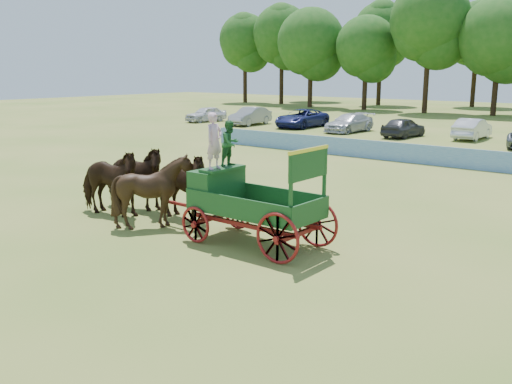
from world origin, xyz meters
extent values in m
plane|color=olive|center=(0.00, 0.00, 0.00)|extent=(160.00, 160.00, 0.00)
imported|color=#321C0D|center=(-3.50, 0.60, 1.19)|extent=(3.02, 1.85, 2.38)
imported|color=#321C0D|center=(-3.50, 1.70, 1.19)|extent=(3.03, 1.89, 2.38)
imported|color=#321C0D|center=(-1.10, 0.60, 1.19)|extent=(2.43, 2.23, 2.38)
imported|color=#321C0D|center=(-1.10, 1.70, 1.19)|extent=(2.86, 1.37, 2.38)
cube|color=maroon|center=(1.10, 1.15, 0.60)|extent=(0.12, 2.00, 0.12)
cube|color=maroon|center=(4.10, 1.15, 0.60)|extent=(0.12, 2.00, 0.12)
cube|color=maroon|center=(2.60, 0.60, 0.72)|extent=(3.80, 0.10, 0.12)
cube|color=maroon|center=(2.60, 1.70, 0.72)|extent=(3.80, 0.10, 0.12)
cube|color=maroon|center=(0.20, 1.15, 0.75)|extent=(2.80, 0.09, 0.09)
cube|color=#1A4E1B|center=(2.60, 1.15, 1.00)|extent=(3.80, 1.80, 0.10)
cube|color=#1A4E1B|center=(2.60, 0.27, 1.30)|extent=(3.80, 0.06, 0.55)
cube|color=#1A4E1B|center=(2.60, 2.03, 1.30)|extent=(3.80, 0.06, 0.55)
cube|color=#1A4E1B|center=(4.48, 1.15, 1.30)|extent=(0.06, 1.80, 0.55)
cube|color=#1A4E1B|center=(1.10, 1.15, 1.55)|extent=(0.85, 1.70, 1.05)
cube|color=#1A4E1B|center=(1.35, 1.15, 2.12)|extent=(0.55, 1.50, 0.08)
cube|color=#1A4E1B|center=(0.72, 1.15, 1.35)|extent=(0.10, 1.60, 0.65)
cube|color=#1A4E1B|center=(0.90, 1.15, 1.05)|extent=(0.55, 1.60, 0.06)
cube|color=#1A4E1B|center=(4.40, 0.35, 1.95)|extent=(0.08, 0.08, 1.80)
cube|color=#1A4E1B|center=(4.40, 1.95, 1.95)|extent=(0.08, 0.08, 1.80)
cube|color=#1A4E1B|center=(4.40, 1.15, 2.55)|extent=(0.07, 1.75, 0.75)
cube|color=yellow|center=(4.40, 1.15, 2.95)|extent=(0.08, 1.80, 0.09)
cube|color=yellow|center=(4.36, 1.15, 2.55)|extent=(0.02, 1.30, 0.12)
torus|color=maroon|center=(1.10, 0.20, 0.55)|extent=(1.09, 0.09, 1.09)
torus|color=maroon|center=(1.10, 2.10, 0.55)|extent=(1.09, 0.09, 1.09)
torus|color=maroon|center=(4.10, 0.20, 0.70)|extent=(1.39, 0.09, 1.39)
torus|color=maroon|center=(4.10, 2.10, 0.70)|extent=(1.39, 0.09, 1.39)
imported|color=#DDA9C0|center=(1.35, 0.80, 2.98)|extent=(0.39, 0.60, 1.64)
imported|color=#24612B|center=(1.35, 1.50, 2.84)|extent=(0.52, 0.66, 1.37)
cube|color=#2168B3|center=(-1.00, 18.00, 0.53)|extent=(26.00, 0.08, 1.05)
imported|color=silver|center=(-26.00, 29.03, 0.73)|extent=(2.26, 4.49, 1.47)
imported|color=gray|center=(-20.59, 29.20, 0.80)|extent=(2.12, 5.01, 1.61)
imported|color=navy|center=(-15.63, 30.29, 0.80)|extent=(2.80, 5.81, 1.60)
imported|color=silver|center=(-10.52, 29.60, 0.74)|extent=(2.43, 5.23, 1.48)
imported|color=#333338|center=(-5.54, 28.99, 0.75)|extent=(2.04, 4.49, 1.50)
imported|color=silver|center=(-1.09, 30.91, 0.76)|extent=(1.72, 4.64, 1.52)
cylinder|color=#382314|center=(-44.00, 56.54, 2.54)|extent=(0.60, 0.60, 5.09)
sphere|color=#194F15|center=(-44.00, 56.54, 9.38)|extent=(7.71, 7.71, 7.71)
cylinder|color=#382314|center=(-37.48, 57.01, 2.72)|extent=(0.60, 0.60, 5.44)
sphere|color=#194F15|center=(-37.48, 57.01, 10.01)|extent=(8.28, 8.28, 8.28)
cylinder|color=#382314|center=(-30.12, 53.45, 2.31)|extent=(0.60, 0.60, 4.63)
sphere|color=#194F15|center=(-30.12, 53.45, 8.52)|extent=(8.83, 8.83, 8.83)
cylinder|color=#382314|center=(-22.10, 53.67, 2.11)|extent=(0.60, 0.60, 4.22)
sphere|color=#194F15|center=(-22.10, 53.67, 7.77)|extent=(7.54, 7.54, 7.54)
cylinder|color=#382314|center=(-13.97, 53.18, 2.84)|extent=(0.60, 0.60, 5.67)
sphere|color=#194F15|center=(-13.97, 53.18, 10.45)|extent=(8.96, 8.96, 8.96)
cylinder|color=#382314|center=(-6.59, 54.38, 2.29)|extent=(0.60, 0.60, 4.58)
sphere|color=#194F15|center=(-6.59, 54.38, 8.43)|extent=(8.66, 8.66, 8.66)
cylinder|color=#382314|center=(-38.00, 65.54, 2.61)|extent=(0.60, 0.60, 5.22)
sphere|color=#194F15|center=(-38.00, 65.54, 9.61)|extent=(8.21, 8.21, 8.21)
cylinder|color=#382314|center=(-24.95, 63.16, 2.79)|extent=(0.60, 0.60, 5.57)
sphere|color=#194F15|center=(-24.95, 63.16, 10.27)|extent=(7.76, 7.76, 7.76)
cylinder|color=#382314|center=(-13.35, 67.80, 2.63)|extent=(0.60, 0.60, 5.26)
sphere|color=#194F15|center=(-13.35, 67.80, 9.69)|extent=(8.27, 8.27, 8.27)
camera|label=1|loc=(12.60, -11.27, 5.02)|focal=40.00mm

